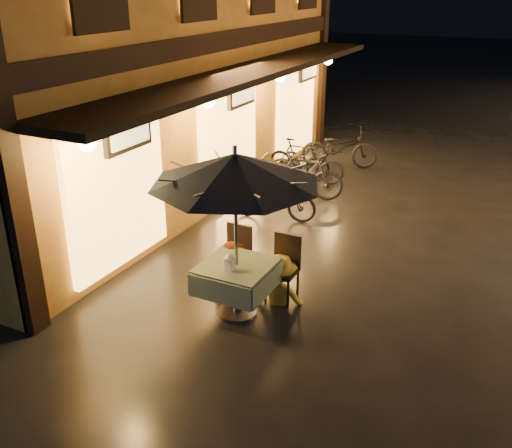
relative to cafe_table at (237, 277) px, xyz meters
The scene contains 14 objects.
ground 1.38m from the cafe_table, ahead, with size 90.00×90.00×0.00m, color black.
west_building 6.65m from the cafe_table, 139.85° to the left, with size 5.90×11.40×7.40m.
cafe_table is the anchor object (origin of this frame).
patio_umbrella 1.56m from the cafe_table, 26.57° to the right, with size 2.27×2.27×2.46m.
cafe_chair_left 0.84m from the cafe_table, 118.51° to the left, with size 0.42×0.42×0.97m.
cafe_chair_right 0.84m from the cafe_table, 61.49° to the left, with size 0.42×0.42×0.97m.
table_lantern 0.38m from the cafe_table, 90.00° to the right, with size 0.16×0.16×0.25m.
person_orange 0.68m from the cafe_table, 126.56° to the left, with size 0.78×0.61×1.61m, color #C6531F.
person_yellow 0.71m from the cafe_table, 56.53° to the left, with size 0.92×0.53×1.42m, color gold.
bicycle_0 3.52m from the cafe_table, 106.36° to the left, with size 0.58×1.68×0.88m, color black.
bicycle_1 4.79m from the cafe_table, 101.26° to the left, with size 0.49×1.74×1.04m, color black.
bicycle_2 5.79m from the cafe_table, 102.25° to the left, with size 0.60×1.72×0.90m, color black.
bicycle_3 6.18m from the cafe_table, 104.53° to the left, with size 0.44×1.55×0.93m, color black.
bicycle_4 7.27m from the cafe_table, 97.58° to the left, with size 0.66×1.89×0.99m, color black.
Camera 1 is at (2.12, -5.89, 4.38)m, focal length 40.00 mm.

